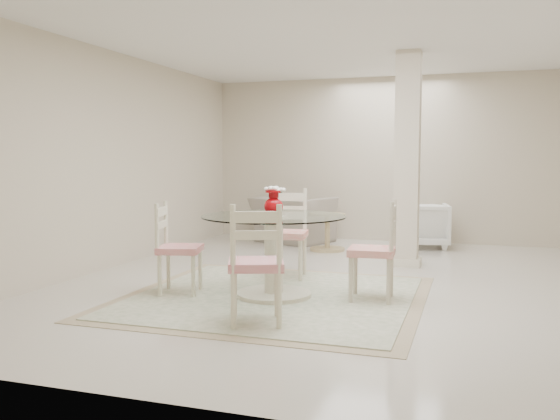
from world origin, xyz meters
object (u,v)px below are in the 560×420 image
(dining_chair_east, at_px, (379,243))
(dining_chair_west, at_px, (173,241))
(dining_chair_north, at_px, (288,226))
(armchair_white, at_px, (423,225))
(side_table, at_px, (327,233))
(recliner_taupe, at_px, (293,220))
(dining_table, at_px, (274,256))
(red_vase, at_px, (274,202))
(column, at_px, (407,160))
(dining_chair_south, at_px, (256,256))

(dining_chair_east, bearing_deg, dining_chair_west, -83.93)
(dining_chair_north, relative_size, armchair_white, 1.49)
(armchair_white, relative_size, side_table, 1.37)
(recliner_taupe, height_order, side_table, recliner_taupe)
(dining_chair_west, distance_m, side_table, 3.36)
(dining_chair_east, height_order, dining_chair_north, dining_chair_north)
(dining_table, distance_m, dining_chair_north, 1.04)
(red_vase, distance_m, side_table, 3.15)
(dining_table, relative_size, dining_chair_west, 1.37)
(dining_chair_north, bearing_deg, dining_chair_west, -133.25)
(recliner_taupe, bearing_deg, dining_chair_west, 111.26)
(side_table, bearing_deg, column, -34.94)
(side_table, bearing_deg, dining_table, -86.34)
(dining_table, relative_size, dining_chair_east, 1.31)
(dining_chair_east, bearing_deg, column, 175.28)
(red_vase, bearing_deg, dining_chair_south, -79.43)
(dining_table, xyz_separation_m, armchair_white, (1.13, 3.86, -0.07))
(dining_chair_west, bearing_deg, recliner_taupe, -14.77)
(column, height_order, dining_chair_east, column)
(dining_table, height_order, armchair_white, dining_table)
(dining_chair_north, relative_size, recliner_taupe, 0.99)
(dining_chair_north, xyz_separation_m, dining_chair_west, (-0.83, -1.19, -0.05))
(dining_table, distance_m, dining_chair_west, 1.02)
(red_vase, distance_m, dining_chair_west, 1.10)
(dining_chair_north, bearing_deg, dining_table, -88.62)
(red_vase, relative_size, dining_chair_west, 0.28)
(dining_table, xyz_separation_m, dining_chair_east, (1.01, 0.17, 0.15))
(column, xyz_separation_m, side_table, (-1.24, 0.87, -1.09))
(dining_chair_north, xyz_separation_m, recliner_taupe, (-0.78, 2.77, -0.22))
(dining_chair_east, bearing_deg, recliner_taupe, -155.29)
(dining_table, height_order, dining_chair_north, dining_chair_north)
(column, distance_m, armchair_white, 1.94)
(dining_table, bearing_deg, recliner_taupe, 104.08)
(column, bearing_deg, armchair_white, 86.91)
(dining_table, relative_size, side_table, 2.54)
(dining_chair_south, distance_m, recliner_taupe, 4.92)
(recliner_taupe, xyz_separation_m, side_table, (0.75, -0.71, -0.11))
(red_vase, bearing_deg, armchair_white, 73.66)
(dining_chair_south, bearing_deg, dining_table, -100.46)
(dining_chair_south, relative_size, recliner_taupe, 0.98)
(dining_chair_north, bearing_deg, dining_chair_south, -88.17)
(dining_chair_south, bearing_deg, column, -125.97)
(dining_chair_west, bearing_deg, dining_table, -93.91)
(side_table, bearing_deg, red_vase, -86.33)
(dining_table, distance_m, red_vase, 0.53)
(side_table, bearing_deg, dining_chair_east, -67.54)
(dining_chair_south, distance_m, side_table, 4.11)
(side_table, bearing_deg, dining_chair_north, -89.33)
(red_vase, distance_m, dining_chair_south, 1.09)
(dining_chair_north, height_order, recliner_taupe, dining_chair_north)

